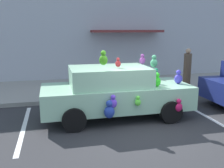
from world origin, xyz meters
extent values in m
plane|color=#2D2D30|center=(0.00, 0.00, 0.00)|extent=(60.00, 60.00, 0.00)
cube|color=gray|center=(0.00, 5.00, 0.07)|extent=(24.00, 4.00, 0.15)
cube|color=#B2B7C1|center=(0.00, 7.15, 3.20)|extent=(24.00, 0.30, 6.40)
cube|color=maroon|center=(1.48, 6.60, 2.55)|extent=(3.60, 1.10, 0.12)
cube|color=silver|center=(2.29, 1.00, 0.00)|extent=(0.12, 3.60, 0.01)
cube|color=silver|center=(-3.11, 1.00, 0.00)|extent=(0.12, 3.60, 0.01)
cube|color=#97C9A5|center=(-0.41, 1.25, 0.64)|extent=(4.42, 1.76, 0.68)
cube|color=#97C9A5|center=(-0.63, 1.25, 1.26)|extent=(2.30, 1.55, 0.56)
cylinder|color=black|center=(0.96, 2.13, 0.32)|extent=(0.64, 0.22, 0.64)
cylinder|color=black|center=(0.96, 0.37, 0.32)|extent=(0.64, 0.22, 0.64)
cylinder|color=black|center=(-1.78, 2.13, 0.32)|extent=(0.64, 0.22, 0.64)
cylinder|color=black|center=(-1.78, 0.37, 0.32)|extent=(0.64, 0.22, 0.64)
ellipsoid|color=#E56387|center=(0.43, 1.06, 1.10)|extent=(0.20, 0.17, 0.24)
sphere|color=#E56387|center=(0.43, 1.06, 1.27)|extent=(0.13, 0.13, 0.13)
ellipsoid|color=teal|center=(0.68, 1.43, 1.13)|extent=(0.25, 0.21, 0.30)
sphere|color=teal|center=(0.68, 1.43, 1.34)|extent=(0.16, 0.16, 0.16)
ellipsoid|color=#1AA55E|center=(1.13, 1.93, 1.11)|extent=(0.21, 0.18, 0.25)
sphere|color=#1AA55E|center=(1.13, 1.93, 1.28)|extent=(0.14, 0.14, 0.14)
ellipsoid|color=#663ED6|center=(-0.76, 0.28, 0.72)|extent=(0.21, 0.17, 0.25)
sphere|color=#663ED6|center=(-0.76, 0.28, 0.89)|extent=(0.13, 0.13, 0.13)
ellipsoid|color=gold|center=(-1.53, 0.78, 1.09)|extent=(0.18, 0.14, 0.21)
sphere|color=gold|center=(-1.53, 0.78, 1.23)|extent=(0.11, 0.11, 0.11)
ellipsoid|color=#433CCB|center=(1.51, 1.06, 1.13)|extent=(0.25, 0.20, 0.30)
sphere|color=#433CCB|center=(1.51, 1.06, 1.34)|extent=(0.16, 0.16, 0.16)
ellipsoid|color=#565ADE|center=(-1.40, 1.27, 1.08)|extent=(0.17, 0.14, 0.20)
sphere|color=#565ADE|center=(-1.40, 1.27, 1.22)|extent=(0.11, 0.11, 0.11)
ellipsoid|color=#40996A|center=(0.49, 0.60, 1.71)|extent=(0.20, 0.16, 0.24)
sphere|color=#40996A|center=(0.49, 0.60, 1.87)|extent=(0.13, 0.13, 0.13)
ellipsoid|color=#5EE53E|center=(-0.06, 0.30, 0.69)|extent=(0.16, 0.13, 0.19)
sphere|color=#5EE53E|center=(-0.06, 0.30, 0.82)|extent=(0.10, 0.10, 0.10)
ellipsoid|color=#C41853|center=(1.15, 0.28, 0.48)|extent=(0.22, 0.18, 0.25)
sphere|color=#C41853|center=(1.15, 0.28, 0.66)|extent=(0.14, 0.14, 0.14)
ellipsoid|color=#60E3AB|center=(0.57, 1.61, 1.15)|extent=(0.28, 0.23, 0.34)
sphere|color=#60E3AB|center=(0.57, 1.61, 1.38)|extent=(0.18, 0.18, 0.18)
ellipsoid|color=#3D901B|center=(-0.92, 0.70, 1.82)|extent=(0.23, 0.19, 0.27)
sphere|color=#3D901B|center=(-0.92, 0.70, 2.01)|extent=(0.15, 0.15, 0.15)
ellipsoid|color=#A6272A|center=(-0.43, 1.03, 1.67)|extent=(0.16, 0.13, 0.19)
sphere|color=#A6272A|center=(-0.43, 1.03, 1.79)|extent=(0.10, 0.10, 0.10)
ellipsoid|color=#933F95|center=(0.54, 1.67, 1.66)|extent=(0.19, 0.15, 0.22)
sphere|color=#933F95|center=(0.54, 1.67, 1.81)|extent=(0.12, 0.12, 0.12)
ellipsoid|color=#233DA1|center=(-0.87, 0.25, 0.50)|extent=(0.28, 0.23, 0.33)
sphere|color=#233DA1|center=(-0.87, 0.25, 0.73)|extent=(0.18, 0.18, 0.18)
ellipsoid|color=#35EB28|center=(0.70, 0.85, 1.13)|extent=(0.24, 0.20, 0.28)
sphere|color=#35EB28|center=(0.70, 0.85, 1.32)|extent=(0.15, 0.15, 0.15)
ellipsoid|color=gold|center=(0.92, 1.91, 1.10)|extent=(0.20, 0.16, 0.23)
sphere|color=gold|center=(0.92, 1.91, 1.26)|extent=(0.13, 0.13, 0.13)
cylinder|color=black|center=(3.62, 2.03, 0.32)|extent=(0.64, 0.22, 0.64)
ellipsoid|color=#9E723D|center=(-0.81, 3.92, 0.38)|extent=(0.36, 0.30, 0.46)
sphere|color=#9E723D|center=(-0.81, 3.92, 0.70)|extent=(0.26, 0.26, 0.26)
sphere|color=#9E723D|center=(-0.90, 3.92, 0.79)|extent=(0.11, 0.11, 0.11)
sphere|color=#9E723D|center=(-0.72, 3.92, 0.79)|extent=(0.11, 0.11, 0.11)
cylinder|color=brown|center=(3.32, 3.69, 0.89)|extent=(0.32, 0.32, 1.49)
sphere|color=tan|center=(3.32, 3.69, 1.75)|extent=(0.22, 0.22, 0.22)
camera|label=1|loc=(-2.28, -5.97, 2.62)|focal=40.82mm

